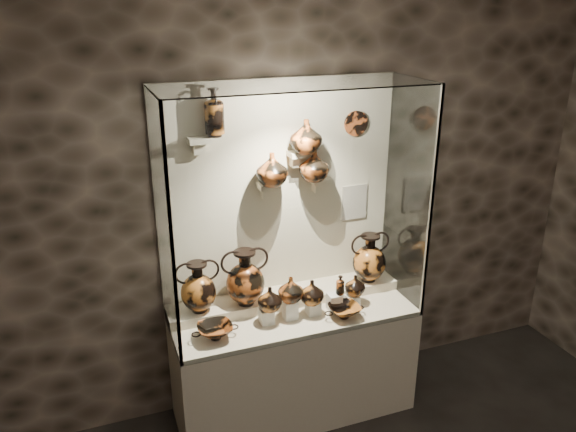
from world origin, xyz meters
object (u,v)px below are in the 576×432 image
object	(u,v)px
lekythos_small	(340,284)
ovoid_vase_a	(272,169)
amphora_right	(369,258)
ovoid_vase_c	(314,165)
jug_e	(355,285)
kylix_right	(344,310)
jug_a	(270,299)
amphora_left	(198,287)
kylix_left	(215,330)
jug_c	(312,292)
lekythos_tall	(214,110)
ovoid_vase_b	(306,136)
amphora_mid	(245,277)
jug_b	(291,289)

from	to	relation	value
lekythos_small	ovoid_vase_a	size ratio (longest dim) A/B	0.72
amphora_right	ovoid_vase_c	world-z (taller)	ovoid_vase_c
jug_e	kylix_right	distance (m)	0.22
jug_a	lekythos_small	bearing A→B (deg)	-3.66
amphora_left	jug_e	bearing A→B (deg)	11.32
ovoid_vase_c	kylix_left	bearing A→B (deg)	-155.56
jug_e	kylix_left	world-z (taller)	jug_e
jug_c	kylix_right	xyz separation A→B (m)	(0.20, -0.11, -0.12)
ovoid_vase_a	lekythos_tall	bearing A→B (deg)	155.02
amphora_right	jug_a	bearing A→B (deg)	179.72
kylix_right	jug_c	bearing A→B (deg)	171.90
lekythos_tall	ovoid_vase_b	world-z (taller)	lekythos_tall
jug_c	ovoid_vase_b	size ratio (longest dim) A/B	0.78
amphora_mid	jug_a	bearing A→B (deg)	-40.30
jug_b	kylix_left	xyz separation A→B (m)	(-0.54, -0.06, -0.16)
ovoid_vase_a	jug_b	bearing A→B (deg)	-98.08
jug_a	kylix_right	distance (m)	0.53
lekythos_tall	ovoid_vase_a	bearing A→B (deg)	-2.38
jug_c	amphora_mid	bearing A→B (deg)	144.65
lekythos_tall	ovoid_vase_a	distance (m)	0.54
kylix_right	ovoid_vase_a	xyz separation A→B (m)	(-0.39, 0.36, 0.94)
kylix_left	jug_c	bearing A→B (deg)	-18.16
amphora_mid	lekythos_tall	world-z (taller)	lekythos_tall
kylix_left	ovoid_vase_a	world-z (taller)	ovoid_vase_a
jug_e	lekythos_tall	bearing A→B (deg)	167.52
jug_b	ovoid_vase_a	size ratio (longest dim) A/B	0.81
amphora_mid	ovoid_vase_c	world-z (taller)	ovoid_vase_c
ovoid_vase_b	amphora_right	bearing A→B (deg)	-25.38
jug_e	lekythos_small	size ratio (longest dim) A/B	0.94
kylix_left	ovoid_vase_c	xyz separation A→B (m)	(0.80, 0.30, 0.94)
jug_c	ovoid_vase_b	bearing A→B (deg)	69.55
jug_c	ovoid_vase_b	world-z (taller)	ovoid_vase_b
amphora_mid	ovoid_vase_c	distance (m)	0.89
jug_b	jug_e	bearing A→B (deg)	1.91
amphora_mid	kylix_right	size ratio (longest dim) A/B	1.45
jug_a	lekythos_small	distance (m)	0.51
amphora_mid	jug_a	xyz separation A→B (m)	(0.11, -0.20, -0.09)
amphora_mid	lekythos_small	distance (m)	0.66
jug_b	lekythos_tall	distance (m)	1.28
lekythos_tall	ovoid_vase_a	xyz separation A→B (m)	(0.36, -0.04, -0.41)
amphora_right	ovoid_vase_b	xyz separation A→B (m)	(-0.50, 0.04, 0.94)
amphora_left	jug_c	xyz separation A→B (m)	(0.73, -0.21, -0.07)
amphora_mid	ovoid_vase_b	distance (m)	1.04
jug_e	jug_b	bearing A→B (deg)	-174.87
lekythos_tall	amphora_right	bearing A→B (deg)	-0.34
lekythos_small	amphora_right	bearing A→B (deg)	9.42
amphora_right	ovoid_vase_b	size ratio (longest dim) A/B	1.65
lekythos_small	ovoid_vase_c	bearing A→B (deg)	89.52
amphora_right	jug_a	distance (m)	0.88
amphora_mid	kylix_right	xyz separation A→B (m)	(0.61, -0.30, -0.21)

